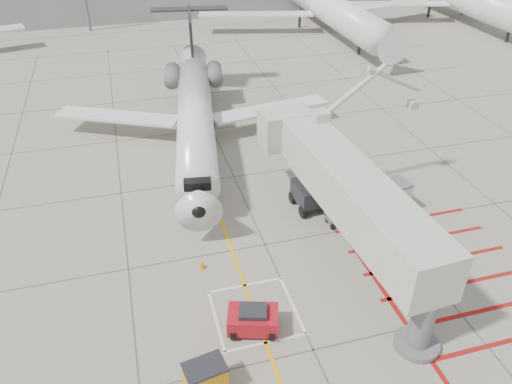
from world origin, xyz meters
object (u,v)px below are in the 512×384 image
object	(u,v)px
jet_bridge	(360,209)
spill_bin	(205,377)
pushback_tug	(253,319)
regional_jet	(194,110)

from	to	relation	value
jet_bridge	spill_bin	bearing A→B (deg)	-152.08
spill_bin	pushback_tug	bearing A→B (deg)	33.24
regional_jet	jet_bridge	size ratio (longest dim) A/B	1.62
jet_bridge	spill_bin	xyz separation A→B (m)	(-9.59, -5.84, -2.93)
regional_jet	pushback_tug	size ratio (longest dim) A/B	12.26
regional_jet	pushback_tug	distance (m)	17.92
jet_bridge	pushback_tug	distance (m)	8.06
regional_jet	jet_bridge	bearing A→B (deg)	-57.20
jet_bridge	spill_bin	size ratio (longest dim) A/B	10.75
pushback_tug	regional_jet	bearing A→B (deg)	105.92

